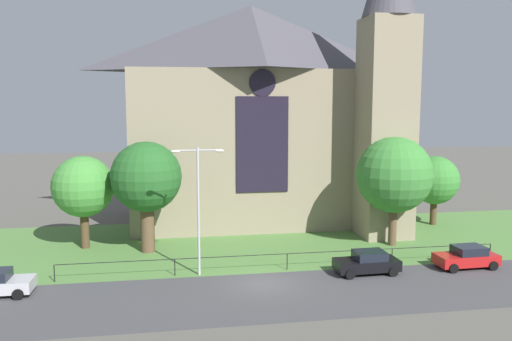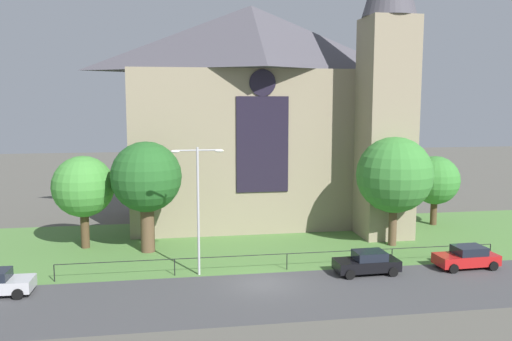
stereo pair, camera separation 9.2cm
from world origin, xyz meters
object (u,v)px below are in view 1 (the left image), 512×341
object	(u,v)px
tree_left_far	(83,187)
parked_car_red	(467,257)
tree_right_far	(435,180)
streetlamp_near	(198,195)
tree_left_near	(146,178)
church_building	(260,112)
parked_car_black	(367,263)
tree_right_near	(394,175)

from	to	relation	value
tree_left_far	parked_car_red	xyz separation A→B (m)	(26.44, -9.43, -4.04)
tree_right_far	streetlamp_near	world-z (taller)	streetlamp_near
tree_right_far	streetlamp_near	bearing A→B (deg)	-153.99
tree_left_near	parked_car_red	world-z (taller)	tree_left_near
church_building	tree_left_near	size ratio (longest dim) A/B	3.11
streetlamp_near	parked_car_black	distance (m)	11.97
tree_left_near	parked_car_black	xyz separation A→B (m)	(14.45, -7.63, -4.87)
tree_left_near	streetlamp_near	bearing A→B (deg)	-59.97
tree_left_near	parked_car_black	size ratio (longest dim) A/B	1.97
church_building	tree_left_near	world-z (taller)	church_building
tree_right_far	tree_left_near	xyz separation A→B (m)	(-25.63, -4.74, 1.50)
tree_right_near	tree_left_far	distance (m)	24.03
church_building	tree_right_near	world-z (taller)	church_building
tree_right_far	tree_left_far	bearing A→B (deg)	-174.62
tree_right_far	tree_left_near	bearing A→B (deg)	-169.53
church_building	parked_car_red	world-z (taller)	church_building
tree_right_far	tree_right_near	distance (m)	9.10
tree_right_far	streetlamp_near	size ratio (longest dim) A/B	0.76
tree_left_near	streetlamp_near	world-z (taller)	streetlamp_near
tree_left_far	parked_car_red	distance (m)	28.36
church_building	parked_car_red	xyz separation A→B (m)	(11.41, -16.62, -9.53)
tree_left_near	parked_car_red	distance (m)	23.40
tree_left_far	streetlamp_near	size ratio (longest dim) A/B	0.85
tree_right_far	streetlamp_near	distance (m)	24.65
tree_right_near	tree_left_far	xyz separation A→B (m)	(-23.81, 3.16, -0.81)
church_building	streetlamp_near	world-z (taller)	church_building
tree_left_far	parked_car_black	xyz separation A→B (m)	(19.29, -9.49, -4.04)
church_building	tree_right_far	size ratio (longest dim) A/B	4.09
tree_right_far	tree_left_near	world-z (taller)	tree_left_near
tree_right_far	parked_car_black	distance (m)	17.00
tree_left_far	streetlamp_near	distance (m)	11.52
tree_right_near	church_building	bearing A→B (deg)	130.32
tree_left_near	tree_right_far	bearing A→B (deg)	10.47
tree_right_far	tree_right_near	size ratio (longest dim) A/B	0.74
streetlamp_near	tree_left_far	bearing A→B (deg)	136.45
tree_right_far	tree_left_far	xyz separation A→B (m)	(-30.46, -2.87, 0.67)
parked_car_red	tree_left_far	bearing A→B (deg)	-21.48
tree_right_near	tree_left_near	xyz separation A→B (m)	(-18.98, 1.29, 0.03)
church_building	tree_left_far	bearing A→B (deg)	-154.41
tree_right_far	tree_left_far	size ratio (longest dim) A/B	0.89
tree_right_far	tree_right_near	bearing A→B (deg)	-137.81
tree_left_far	streetlamp_near	world-z (taller)	streetlamp_near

